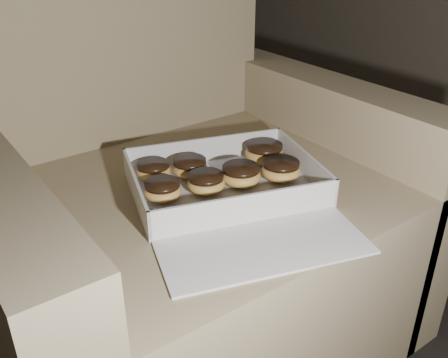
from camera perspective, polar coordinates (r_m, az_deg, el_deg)
The scene contains 12 objects.
armchair at distance 1.23m, azimuth -4.32°, elevation -4.57°, with size 0.97×0.82×1.02m.
bakery_box at distance 1.04m, azimuth 0.88°, elevation -1.69°, with size 0.50×0.54×0.07m.
donut_a at distance 1.03m, azimuth -7.05°, elevation -1.24°, with size 0.08×0.08×0.04m.
donut_b at distance 1.11m, azimuth -8.07°, elevation 1.01°, with size 0.08×0.08×0.04m.
donut_c at distance 1.05m, azimuth -2.07°, elevation -0.39°, with size 0.08×0.08×0.04m.
donut_d at distance 1.11m, azimuth -3.93°, elevation 1.39°, with size 0.08×0.08×0.04m.
donut_e at distance 1.10m, azimuth 6.51°, elevation 1.07°, with size 0.09×0.09×0.04m.
donut_f at distance 1.18m, azimuth 4.61°, elevation 3.04°, with size 0.09×0.09×0.05m.
donut_g at distance 1.07m, azimuth 1.94°, elevation 0.50°, with size 0.09×0.09×0.04m.
crumb_a at distance 1.05m, azimuth 5.52°, elevation -1.50°, with size 0.01×0.01×0.00m, color black.
crumb_b at distance 0.99m, azimuth -8.23°, elevation -3.58°, with size 0.01×0.01×0.00m, color black.
crumb_c at distance 0.99m, azimuth -7.95°, elevation -3.73°, with size 0.01×0.01×0.00m, color black.
Camera 1 is at (-0.17, -0.88, 0.98)m, focal length 40.00 mm.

